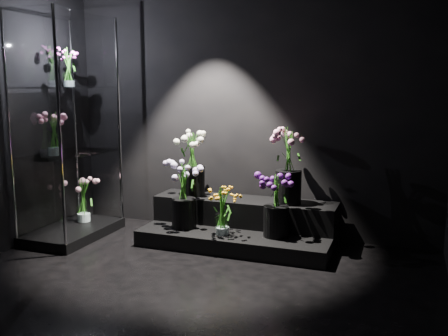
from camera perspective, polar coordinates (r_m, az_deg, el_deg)
The scene contains 12 objects.
floor at distance 3.82m, azimuth -6.87°, elevation -15.31°, with size 4.00×4.00×0.00m, color black.
wall_back at distance 5.33m, azimuth 2.73°, elevation 7.39°, with size 4.00×4.00×0.00m, color black.
display_riser at distance 5.15m, azimuth 1.93°, elevation -6.53°, with size 1.90×0.85×0.42m.
display_case at distance 5.37m, azimuth -17.40°, elevation 4.30°, with size 0.63×1.04×2.30m.
bouquet_orange_bells at distance 4.83m, azimuth -0.18°, elevation -4.91°, with size 0.32×0.32×0.46m.
bouquet_lilac at distance 5.04m, azimuth -4.62°, elevation -2.80°, with size 0.45×0.45×0.65m.
bouquet_purple at distance 4.77m, azimuth 6.00°, elevation -3.91°, with size 0.40×0.40×0.60m.
bouquet_cream_roses at distance 5.29m, azimuth -3.62°, elevation 1.12°, with size 0.40×0.40×0.69m.
bouquet_pink_roses at distance 4.97m, azimuth 7.41°, elevation 0.87°, with size 0.41×0.41×0.76m.
bouquet_case_pink at distance 5.26m, azimuth -18.84°, elevation 3.81°, with size 0.37×0.37×0.43m.
bouquet_case_magenta at distance 5.47m, azimuth -17.38°, elevation 10.95°, with size 0.27×0.27×0.39m.
bouquet_case_base_pink at distance 5.68m, azimuth -15.82°, elevation -3.34°, with size 0.35×0.35×0.50m.
Camera 1 is at (1.61, -3.07, 1.61)m, focal length 40.00 mm.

